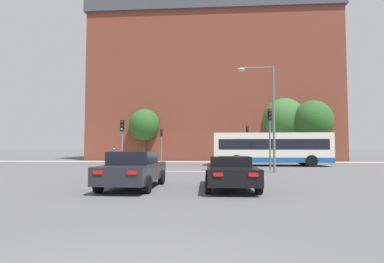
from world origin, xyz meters
name	(u,v)px	position (x,y,z in m)	size (l,w,h in m)	color
stop_line_strip	(198,171)	(0.00, 17.53, 0.00)	(7.84, 0.30, 0.01)	silver
far_pavement	(204,162)	(0.00, 31.06, 0.01)	(68.71, 2.50, 0.01)	#A09B91
brick_civic_building	(212,88)	(0.99, 41.04, 10.43)	(32.90, 15.65, 23.19)	brown
car_saloon_left	(133,169)	(-2.17, 8.92, 0.76)	(2.09, 4.43, 1.49)	#232328
car_roadster_right	(230,172)	(1.76, 9.10, 0.66)	(2.07, 4.57, 1.29)	black
bus_crossing_lead	(271,148)	(6.23, 24.15, 1.56)	(10.18, 2.76, 2.92)	silver
traffic_light_near_left	(122,136)	(-5.47, 18.00, 2.46)	(0.26, 0.31, 3.61)	slate
traffic_light_near_right	(270,129)	(5.02, 17.97, 2.91)	(0.26, 0.31, 4.34)	slate
traffic_light_far_left	(161,139)	(-4.77, 30.36, 2.55)	(0.26, 0.31, 3.75)	slate
traffic_light_far_right	(247,138)	(4.91, 30.71, 2.75)	(0.26, 0.31, 4.09)	slate
street_lamp_junction	(267,106)	(4.63, 16.79, 4.38)	(2.43, 0.36, 7.10)	slate
pedestrian_waiting	(114,154)	(-10.16, 30.19, 0.92)	(0.46, 0.38, 1.59)	brown
tree_by_building	(283,121)	(9.72, 34.20, 4.84)	(5.46, 5.46, 7.71)	#4C3823
tree_kerbside	(313,121)	(12.57, 32.06, 4.71)	(4.46, 4.46, 7.06)	#4C3823
tree_distant	(144,125)	(-7.36, 33.09, 4.40)	(3.72, 3.72, 6.37)	#4C3823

